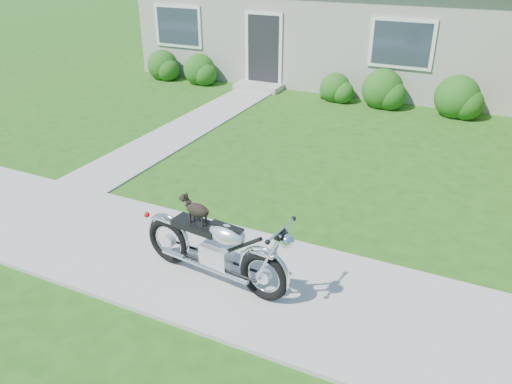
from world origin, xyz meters
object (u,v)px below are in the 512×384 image
potted_plant_left (205,73)px  motorcycle_with_dog (216,248)px  potted_plant_right (326,87)px  house (344,5)px

potted_plant_left → motorcycle_with_dog: (5.45, -8.81, 0.21)m
potted_plant_left → motorcycle_with_dog: size_ratio=0.30×
potted_plant_right → house: bearing=100.6°
house → potted_plant_left: (-3.31, -3.44, -1.83)m
house → motorcycle_with_dog: size_ratio=5.67×
house → motorcycle_with_dog: (2.14, -12.25, -1.61)m
potted_plant_right → motorcycle_with_dog: (1.49, -8.81, 0.21)m
house → potted_plant_left: size_ratio=19.09×
house → potted_plant_right: size_ratio=19.13×
house → potted_plant_right: bearing=-79.4°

